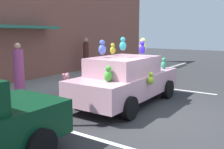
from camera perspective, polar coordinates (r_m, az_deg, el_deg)
The scene contains 9 objects.
ground_plane at distance 7.06m, azimuth 10.64°, elevation -9.58°, with size 60.00×60.00×0.00m, color #2D2D30.
sidewalk at distance 10.03m, azimuth -16.61°, elevation -3.70°, with size 24.00×4.00×0.15m, color gray.
storefront_building at distance 11.57m, azimuth -24.28°, elevation 13.11°, with size 24.00×1.25×6.40m.
parking_stripe_front at distance 10.65m, azimuth 13.45°, elevation -3.21°, with size 0.12×3.60×0.01m, color silver.
parking_stripe_rear at distance 5.88m, azimuth -7.23°, elevation -13.41°, with size 0.12×3.60×0.01m, color silver.
plush_covered_car at distance 8.10m, azimuth 3.36°, elevation -1.06°, with size 4.40×2.04×2.17m.
teddy_bear_on_sidewalk at distance 9.01m, azimuth -10.54°, elevation -2.19°, with size 0.39×0.32×0.74m.
pedestrian_near_shopfront at distance 14.10m, azimuth -5.99°, elevation 4.35°, with size 0.32×0.32×1.90m.
pedestrian_walking_past at distance 8.61m, azimuth -20.56°, elevation 0.31°, with size 0.33×0.33×1.83m.
Camera 1 is at (-6.16, -2.60, 2.27)m, focal length 39.87 mm.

